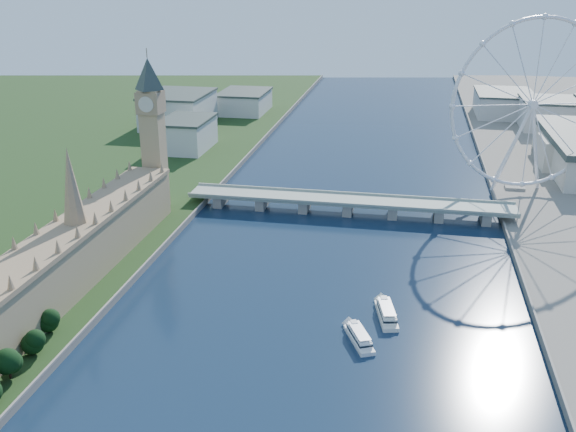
# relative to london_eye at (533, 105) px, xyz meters

# --- Properties ---
(parliament_range) EXTENTS (24.00, 200.00, 70.00)m
(parliament_range) POSITION_rel_london_eye_xyz_m (-247.98, -185.08, -49.04)
(parliament_range) COLOR tan
(parliament_range) RESTS_ON ground
(big_ben) EXTENTS (20.02, 20.02, 110.00)m
(big_ben) POSITION_rel_london_eye_xyz_m (-247.98, -77.08, -0.95)
(big_ben) COLOR tan
(big_ben) RESTS_ON ground
(westminster_bridge) EXTENTS (220.00, 22.00, 9.50)m
(westminster_bridge) POSITION_rel_london_eye_xyz_m (-119.98, -55.08, -60.89)
(westminster_bridge) COLOR gray
(westminster_bridge) RESTS_ON ground
(london_eye) EXTENTS (113.60, 39.12, 124.30)m
(london_eye) POSITION_rel_london_eye_xyz_m (0.00, 0.00, 0.00)
(london_eye) COLOR silver
(london_eye) RESTS_ON ground
(city_skyline) EXTENTS (505.00, 280.00, 32.00)m
(city_skyline) POSITION_rel_london_eye_xyz_m (-80.75, 205.00, -50.56)
(city_skyline) COLOR beige
(city_skyline) RESTS_ON ground
(tour_boat_near) EXTENTS (17.61, 28.20, 6.10)m
(tour_boat_near) POSITION_rel_london_eye_xyz_m (-98.75, -217.68, -67.52)
(tour_boat_near) COLOR white
(tour_boat_near) RESTS_ON ground
(tour_boat_far) EXTENTS (13.94, 31.13, 6.67)m
(tour_boat_far) POSITION_rel_london_eye_xyz_m (-87.84, -194.23, -67.52)
(tour_boat_far) COLOR silver
(tour_boat_far) RESTS_ON ground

